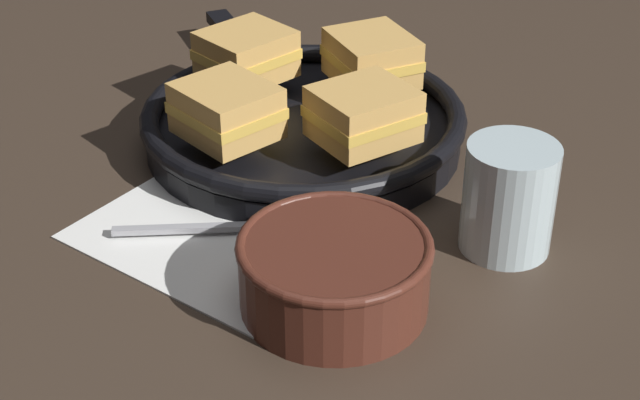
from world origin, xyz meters
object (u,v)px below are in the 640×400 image
object	(u,v)px
sandwich_near_right	(367,115)
spoon	(252,226)
sandwich_far_left	(372,58)
drinking_glass	(509,198)
sandwich_far_right	(246,54)
sandwich_near_left	(227,110)
soup_bowl	(334,269)
skillet	(303,124)

from	to	relation	value
sandwich_near_right	spoon	bearing A→B (deg)	-108.77
sandwich_far_left	drinking_glass	world-z (taller)	drinking_glass
drinking_glass	sandwich_far_right	bearing A→B (deg)	162.47
spoon	sandwich_near_right	world-z (taller)	sandwich_near_right
sandwich_near_right	sandwich_near_left	bearing A→B (deg)	-155.05
soup_bowl	sandwich_far_left	bearing A→B (deg)	111.81
sandwich_far_right	sandwich_far_left	bearing A→B (deg)	24.95
spoon	drinking_glass	distance (m)	0.21
sandwich_far_left	spoon	bearing A→B (deg)	-87.56
spoon	sandwich_far_right	distance (m)	0.22
soup_bowl	sandwich_near_left	size ratio (longest dim) A/B	1.41
soup_bowl	skillet	bearing A→B (deg)	125.43
soup_bowl	sandwich_far_left	size ratio (longest dim) A/B	1.30
sandwich_near_right	drinking_glass	world-z (taller)	drinking_glass
sandwich_near_right	sandwich_far_left	size ratio (longest dim) A/B	0.97
sandwich_far_right	sandwich_near_left	bearing A→B (deg)	-65.05
skillet	drinking_glass	distance (m)	0.24
skillet	sandwich_near_right	bearing A→B (deg)	-20.50
sandwich_near_left	drinking_glass	world-z (taller)	drinking_glass
spoon	sandwich_near_right	distance (m)	0.14
skillet	sandwich_far_right	xyz separation A→B (m)	(-0.08, 0.03, 0.04)
skillet	sandwich_near_right	xyz separation A→B (m)	(0.08, -0.03, 0.04)
sandwich_far_right	soup_bowl	bearing A→B (deg)	-45.94
skillet	sandwich_far_left	world-z (taller)	sandwich_far_left
sandwich_far_left	soup_bowl	bearing A→B (deg)	-68.19
spoon	sandwich_far_left	distance (m)	0.24
sandwich_far_left	drinking_glass	xyz separation A→B (m)	(0.19, -0.15, -0.02)
soup_bowl	skillet	world-z (taller)	soup_bowl
soup_bowl	skillet	size ratio (longest dim) A/B	0.38
sandwich_near_left	spoon	bearing A→B (deg)	-45.68
soup_bowl	sandwich_far_right	bearing A→B (deg)	134.06
drinking_glass	soup_bowl	bearing A→B (deg)	-121.23
skillet	sandwich_near_right	distance (m)	0.10
spoon	sandwich_near_left	xyz separation A→B (m)	(-0.07, 0.07, 0.06)
soup_bowl	sandwich_far_right	world-z (taller)	sandwich_far_right
sandwich_near_right	sandwich_far_right	distance (m)	0.17
sandwich_near_right	sandwich_far_right	world-z (taller)	same
drinking_glass	spoon	bearing A→B (deg)	-155.32
soup_bowl	sandwich_near_right	size ratio (longest dim) A/B	1.34
sandwich_far_right	drinking_glass	distance (m)	0.32
sandwich_near_left	drinking_glass	xyz separation A→B (m)	(0.25, 0.01, -0.02)
spoon	sandwich_near_right	bearing A→B (deg)	38.20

